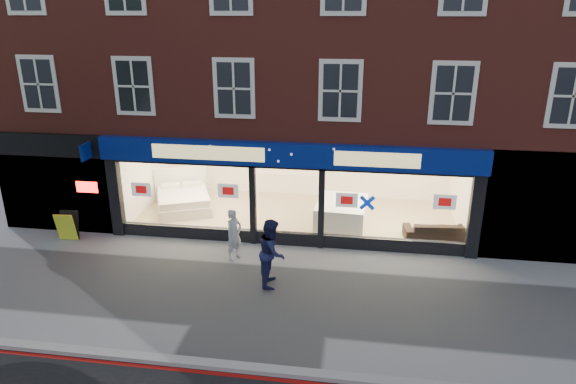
% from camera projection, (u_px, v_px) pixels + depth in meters
% --- Properties ---
extents(ground, '(120.00, 120.00, 0.00)m').
position_uv_depth(ground, '(269.00, 296.00, 13.15)').
color(ground, gray).
rests_on(ground, ground).
extents(kerb_line, '(60.00, 0.10, 0.01)m').
position_uv_depth(kerb_line, '(241.00, 376.00, 10.26)').
color(kerb_line, '#8C0A07').
rests_on(kerb_line, ground).
extents(kerb_stone, '(60.00, 0.25, 0.12)m').
position_uv_depth(kerb_stone, '(243.00, 368.00, 10.43)').
color(kerb_stone, gray).
rests_on(kerb_stone, ground).
extents(showroom_floor, '(11.00, 4.50, 0.10)m').
position_uv_depth(showroom_floor, '(296.00, 216.00, 18.01)').
color(showroom_floor, tan).
rests_on(showroom_floor, ground).
extents(building, '(19.00, 8.26, 10.30)m').
position_uv_depth(building, '(303.00, 16.00, 17.34)').
color(building, maroon).
rests_on(building, ground).
extents(display_bed, '(2.57, 2.78, 1.26)m').
position_uv_depth(display_bed, '(183.00, 199.00, 18.49)').
color(display_bed, white).
rests_on(display_bed, showroom_floor).
extents(bedside_table, '(0.53, 0.53, 0.55)m').
position_uv_depth(bedside_table, '(166.00, 192.00, 19.46)').
color(bedside_table, brown).
rests_on(bedside_table, showroom_floor).
extents(mattress_stack, '(1.73, 2.12, 0.80)m').
position_uv_depth(mattress_stack, '(342.00, 213.00, 17.13)').
color(mattress_stack, white).
rests_on(mattress_stack, showroom_floor).
extents(sofa, '(2.07, 0.98, 0.58)m').
position_uv_depth(sofa, '(436.00, 231.00, 16.00)').
color(sofa, black).
rests_on(sofa, showroom_floor).
extents(a_board, '(0.64, 0.43, 0.94)m').
position_uv_depth(a_board, '(68.00, 226.00, 16.17)').
color(a_board, yellow).
rests_on(a_board, ground).
extents(pedestrian_grey, '(0.60, 0.67, 1.53)m').
position_uv_depth(pedestrian_grey, '(234.00, 235.00, 14.83)').
color(pedestrian_grey, '#B4B6BD').
rests_on(pedestrian_grey, ground).
extents(pedestrian_blue, '(0.75, 0.94, 1.84)m').
position_uv_depth(pedestrian_blue, '(272.00, 252.00, 13.43)').
color(pedestrian_blue, '#171A42').
rests_on(pedestrian_blue, ground).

